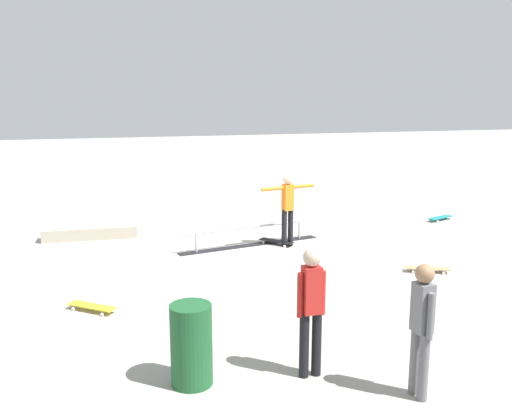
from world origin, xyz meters
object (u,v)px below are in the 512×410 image
Objects in this scene: skate_ledge at (90,233)px; skateboard_main at (276,241)px; loose_skateboard_teal at (441,218)px; trash_bin at (191,345)px; bystander_red_shirt at (311,305)px; bystander_grey_shirt at (422,323)px; loose_skateboard_natural at (428,268)px; loose_skateboard_yellow at (92,307)px; grind_rail at (250,237)px; skater_main at (288,205)px.

skate_ledge is 2.87× the size of skateboard_main.
trash_bin is at bearing 20.74° from loose_skateboard_teal.
bystander_red_shirt is 1.64× the size of trash_bin.
skateboard_main is (-3.96, 1.56, -0.06)m from skate_ledge.
bystander_red_shirt is 1.92× the size of loose_skateboard_teal.
bystander_grey_shirt is 9.16m from loose_skateboard_teal.
trash_bin reaches higher than loose_skateboard_natural.
bystander_red_shirt is 1.24m from bystander_grey_shirt.
trash_bin is (2.69, 5.47, 0.41)m from skateboard_main.
loose_skateboard_yellow is at bearing 91.39° from skate_ledge.
grind_rail is at bearing -110.82° from trash_bin.
skater_main is 1.02× the size of bystander_grey_shirt.
skate_ledge reaches higher than loose_skateboard_teal.
loose_skateboard_yellow is at bearing -49.37° from bystander_red_shirt.
loose_skateboard_natural is 4.55m from loose_skateboard_teal.
bystander_grey_shirt is 2.58m from trash_bin.
skate_ledge is 4.26m from skateboard_main.
grind_rail is at bearing -28.77° from skater_main.
loose_skateboard_yellow is at bearing 22.31° from skater_main.
skater_main is at bearing 157.65° from skate_ledge.
skater_main is at bearing 168.92° from bystander_grey_shirt.
trash_bin is (-1.16, 2.57, 0.41)m from loose_skateboard_yellow.
loose_skateboard_natural is (-2.48, -3.84, -0.79)m from bystander_grey_shirt.
bystander_red_shirt is at bearing 27.33° from loose_skateboard_teal.
grind_rail is 4.33× the size of loose_skateboard_yellow.
loose_skateboard_yellow is (4.05, 2.76, -0.84)m from skater_main.
skater_main is (-4.16, 1.71, 0.78)m from skate_ledge.
loose_skateboard_natural is at bearing -1.95° from skateboard_main.
bystander_grey_shirt reaches higher than grind_rail.
skate_ledge is at bearing -153.73° from skateboard_main.
loose_skateboard_yellow is (3.54, -3.50, -0.79)m from bystander_grey_shirt.
skate_ledge reaches higher than skateboard_main.
loose_skateboard_natural is at bearing 117.20° from skater_main.
skater_main reaches higher than loose_skateboard_natural.
bystander_red_shirt is 9.18m from loose_skateboard_teal.
skate_ledge is 8.79m from loose_skateboard_teal.
grind_rail is 3.69m from skate_ledge.
bystander_red_shirt is at bearing 62.74° from skater_main.
loose_skateboard_yellow is (6.02, 0.35, 0.00)m from loose_skateboard_natural.
grind_rail is 5.96m from trash_bin.
bystander_red_shirt is (-2.65, 7.22, 0.75)m from skate_ledge.
skateboard_main is at bearing -48.12° from skater_main.
loose_skateboard_teal is (-4.61, -1.29, -0.84)m from skater_main.
grind_rail reaches higher than loose_skateboard_teal.
bystander_grey_shirt reaches higher than trash_bin.
skateboard_main and loose_skateboard_teal have the same top height.
grind_rail is 4.00× the size of loose_skateboard_natural.
loose_skateboard_teal is at bearing -176.36° from skater_main.
grind_rail is 6.53m from bystander_grey_shirt.
trash_bin is at bearing -27.60° from loose_skateboard_yellow.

